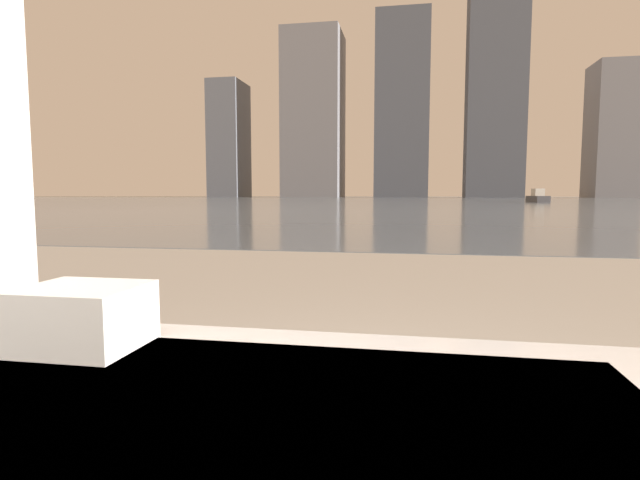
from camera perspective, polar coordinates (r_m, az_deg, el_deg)
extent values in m
cube|color=white|center=(1.09, -25.44, -9.97)|extent=(0.22, 0.19, 0.04)
cube|color=white|center=(1.08, -25.52, -7.92)|extent=(0.22, 0.19, 0.04)
cube|color=white|center=(1.07, -25.61, -5.84)|extent=(0.22, 0.19, 0.04)
cube|color=slate|center=(62.07, 9.93, 4.46)|extent=(180.00, 110.00, 0.01)
cube|color=#4C4C51|center=(53.02, 23.61, 4.31)|extent=(1.51, 3.63, 0.62)
cube|color=silver|center=(53.01, 23.64, 5.02)|extent=(0.99, 1.40, 0.71)
cube|color=slate|center=(126.73, -10.33, 11.14)|extent=(7.54, 11.29, 27.79)
cube|color=slate|center=(121.68, -0.72, 13.99)|extent=(13.34, 13.59, 38.37)
cube|color=#4C515B|center=(119.76, 9.37, 14.81)|extent=(12.07, 9.44, 41.50)
cube|color=#4C515B|center=(123.38, 19.55, 19.54)|extent=(12.45, 7.41, 63.56)
cube|color=slate|center=(126.13, 30.43, 10.70)|extent=(8.89, 10.09, 28.51)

